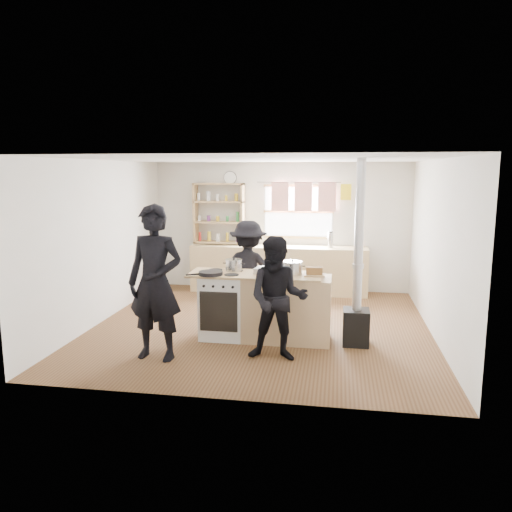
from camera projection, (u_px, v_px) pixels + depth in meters
name	position (u px, v px, depth m)	size (l,w,h in m)	color
ground	(261.00, 326.00, 7.60)	(5.00, 5.00, 0.01)	brown
back_counter	(278.00, 269.00, 9.68)	(3.40, 0.55, 0.90)	tan
shelving_unit	(219.00, 213.00, 9.81)	(1.00, 0.28, 1.20)	tan
thermos	(330.00, 240.00, 9.42)	(0.10, 0.10, 0.29)	silver
cooking_island	(265.00, 306.00, 6.96)	(1.97, 0.64, 0.93)	white
skillet_greens	(211.00, 273.00, 6.81)	(0.45, 0.45, 0.05)	black
roast_tray	(267.00, 270.00, 6.93)	(0.35, 0.30, 0.08)	silver
stockpot_stove	(234.00, 265.00, 7.07)	(0.24, 0.24, 0.19)	#B3B3B6
stockpot_counter	(292.00, 268.00, 6.83)	(0.28, 0.28, 0.21)	#B3B3B5
bread_board	(314.00, 272.00, 6.75)	(0.28, 0.20, 0.12)	tan
flue_heater	(357.00, 298.00, 6.69)	(0.35, 0.35, 2.50)	black
person_near_left	(155.00, 283.00, 6.15)	(0.71, 0.46, 1.94)	black
person_near_right	(278.00, 299.00, 6.14)	(0.76, 0.59, 1.55)	black
person_far	(248.00, 271.00, 7.77)	(1.02, 0.59, 1.58)	black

